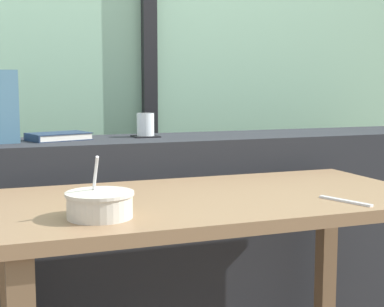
{
  "coord_description": "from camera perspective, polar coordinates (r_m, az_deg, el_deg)",
  "views": [
    {
      "loc": [
        -0.67,
        -1.61,
        1.04
      ],
      "look_at": [
        0.12,
        0.49,
        0.76
      ],
      "focal_mm": 53.64,
      "sensor_mm": 36.0,
      "label": 1
    }
  ],
  "objects": [
    {
      "name": "closed_book",
      "position": [
        2.22,
        -13.15,
        1.67
      ],
      "size": [
        0.25,
        0.2,
        0.03
      ],
      "color": "#1E2D47",
      "rests_on": "dark_console_ledge"
    },
    {
      "name": "juice_glass",
      "position": [
        2.29,
        -4.65,
        2.79
      ],
      "size": [
        0.07,
        0.07,
        0.09
      ],
      "color": "white",
      "rests_on": "coaster_square"
    },
    {
      "name": "window_divider_post",
      "position": [
        2.92,
        -4.28,
        12.07
      ],
      "size": [
        0.07,
        0.05,
        2.6
      ],
      "primitive_type": "cube",
      "color": "black",
      "rests_on": "ground"
    },
    {
      "name": "outdoor_backdrop",
      "position": [
        2.96,
        -7.44,
        13.91
      ],
      "size": [
        4.8,
        0.08,
        2.8
      ],
      "primitive_type": "cube",
      "color": "#84B293",
      "rests_on": "ground"
    },
    {
      "name": "dark_console_ledge",
      "position": [
        2.35,
        -3.18,
        -8.49
      ],
      "size": [
        2.8,
        0.39,
        0.83
      ],
      "primitive_type": "cube",
      "color": "#23262B",
      "rests_on": "ground"
    },
    {
      "name": "coaster_square",
      "position": [
        2.3,
        -4.64,
        1.72
      ],
      "size": [
        0.1,
        0.1,
        0.0
      ],
      "primitive_type": "cube",
      "color": "black",
      "rests_on": "dark_console_ledge"
    },
    {
      "name": "breakfast_table",
      "position": [
        1.73,
        2.38,
        -7.59
      ],
      "size": [
        1.26,
        0.67,
        0.71
      ],
      "color": "brown",
      "rests_on": "ground"
    },
    {
      "name": "soup_bowl",
      "position": [
        1.44,
        -9.16,
        -5.04
      ],
      "size": [
        0.17,
        0.17,
        0.16
      ],
      "color": "beige",
      "rests_on": "breakfast_table"
    },
    {
      "name": "fork_utensil",
      "position": [
        1.67,
        15.0,
        -4.58
      ],
      "size": [
        0.07,
        0.17,
        0.01
      ],
      "primitive_type": "cube",
      "rotation": [
        0.0,
        0.0,
        0.33
      ],
      "color": "silver",
      "rests_on": "breakfast_table"
    }
  ]
}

